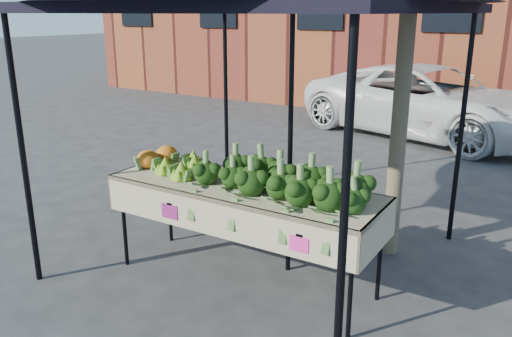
% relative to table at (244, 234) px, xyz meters
% --- Properties ---
extents(ground, '(90.00, 90.00, 0.00)m').
position_rel_table_xyz_m(ground, '(0.21, 0.13, -0.45)').
color(ground, '#2E2E31').
extents(table, '(2.42, 0.85, 0.90)m').
position_rel_table_xyz_m(table, '(0.00, 0.00, 0.00)').
color(table, '#C0B497').
rests_on(table, ground).
extents(canopy, '(3.16, 3.16, 2.74)m').
position_rel_table_xyz_m(canopy, '(-0.12, 0.48, 0.92)').
color(canopy, black).
rests_on(canopy, ground).
extents(broccoli_heap, '(1.57, 0.60, 0.29)m').
position_rel_table_xyz_m(broccoli_heap, '(0.36, 0.03, 0.60)').
color(broccoli_heap, black).
rests_on(broccoli_heap, table).
extents(romanesco_cluster, '(0.46, 0.60, 0.23)m').
position_rel_table_xyz_m(romanesco_cluster, '(-0.67, 0.04, 0.56)').
color(romanesco_cluster, '#9FB92B').
rests_on(romanesco_cluster, table).
extents(cauliflower_pair, '(0.26, 0.46, 0.20)m').
position_rel_table_xyz_m(cauliflower_pair, '(-1.04, 0.07, 0.55)').
color(cauliflower_pair, orange).
rests_on(cauliflower_pair, table).
extents(vehicle, '(1.89, 2.51, 4.85)m').
position_rel_table_xyz_m(vehicle, '(-0.21, 6.62, 1.98)').
color(vehicle, white).
rests_on(vehicle, ground).
extents(street_tree, '(2.25, 2.25, 4.44)m').
position_rel_table_xyz_m(street_tree, '(0.90, 1.29, 1.77)').
color(street_tree, '#1E4C14').
rests_on(street_tree, ground).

